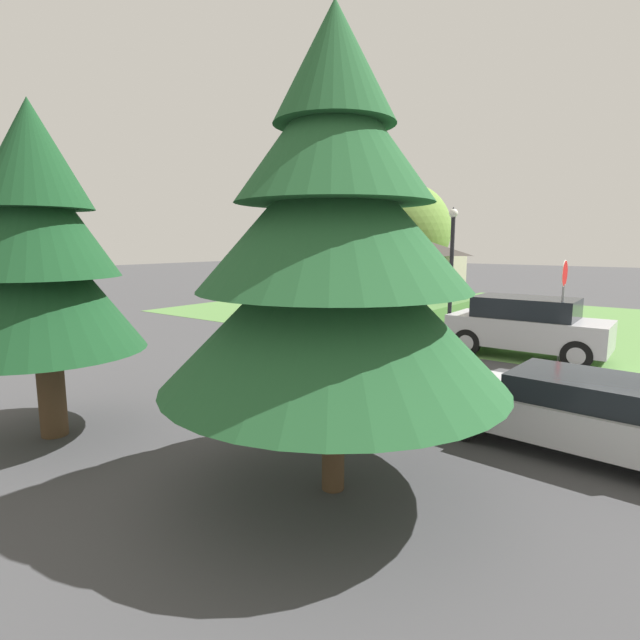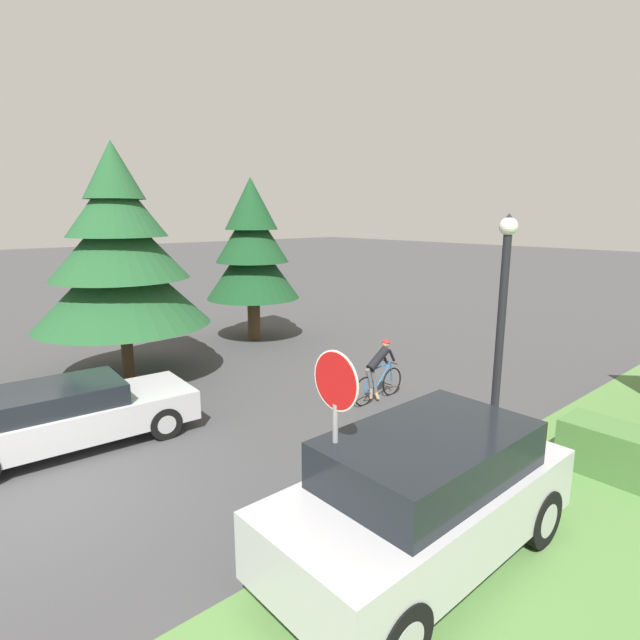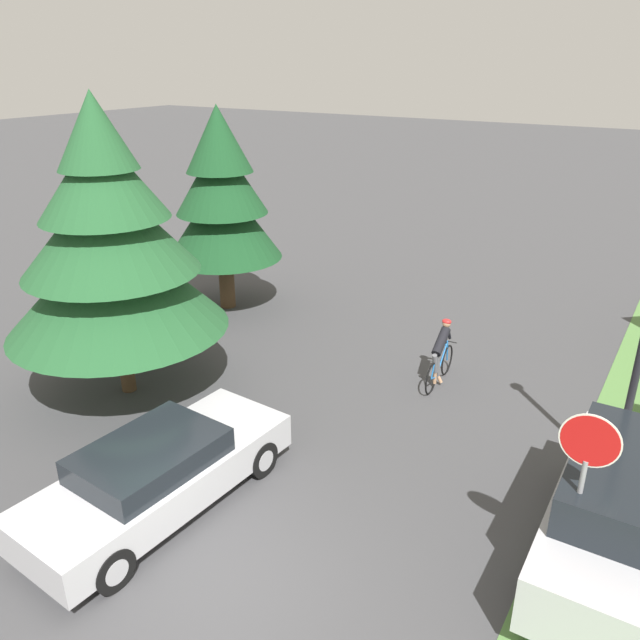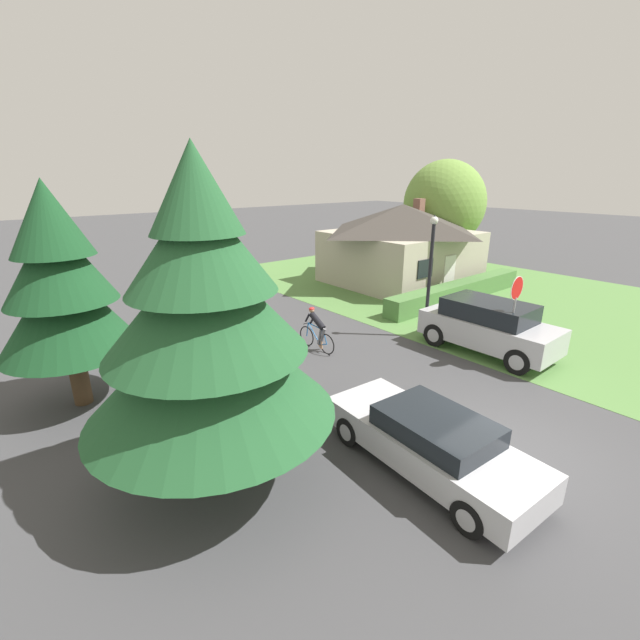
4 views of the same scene
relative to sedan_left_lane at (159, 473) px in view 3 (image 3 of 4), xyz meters
The scene contains 7 objects.
ground_plane 2.26m from the sedan_left_lane, 24.16° to the right, with size 140.00×140.00×0.00m, color #424244.
sedan_left_lane is the anchor object (origin of this frame).
cyclist 6.95m from the sedan_left_lane, 70.54° to the left, with size 0.44×1.81×1.53m.
parked_suv_right 7.23m from the sedan_left_lane, 21.00° to the left, with size 2.06×4.53×1.83m.
stop_sign 6.51m from the sedan_left_lane, 13.99° to the left, with size 0.75×0.07×3.00m.
conifer_tall_near 5.16m from the sedan_left_lane, 144.83° to the left, with size 4.68×4.68×6.47m.
conifer_tall_far 9.58m from the sedan_left_lane, 122.79° to the left, with size 3.36×3.36×5.86m.
Camera 3 is at (4.80, -4.91, 7.02)m, focal length 35.00 mm.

